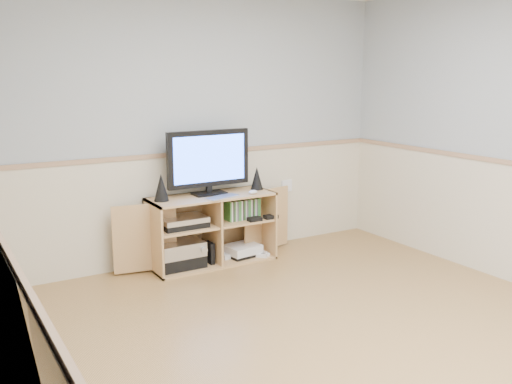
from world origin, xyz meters
TOP-DOWN VIEW (x-y plane):
  - room at (-0.06, 0.12)m, footprint 4.04×4.54m
  - media_cabinet at (0.02, 2.05)m, footprint 1.83×0.44m
  - monitor at (0.02, 2.05)m, footprint 0.81×0.18m
  - speaker_left at (-0.46, 2.02)m, footprint 0.13×0.13m
  - speaker_right at (0.51, 2.02)m, footprint 0.12×0.12m
  - keyboard at (0.06, 1.86)m, footprint 0.35×0.21m
  - mouse at (0.38, 1.86)m, footprint 0.11×0.09m
  - av_components at (-0.30, 2.00)m, footprint 0.51×0.31m
  - game_consoles at (0.32, 1.99)m, footprint 0.46×0.30m
  - game_cases at (0.33, 1.98)m, footprint 0.33×0.13m
  - wall_outlet at (1.00, 2.23)m, footprint 0.12×0.03m

SIDE VIEW (x-z plane):
  - game_consoles at x=0.32m, z-range 0.02..0.13m
  - av_components at x=-0.30m, z-range -0.01..0.45m
  - media_cabinet at x=0.02m, z-range 0.01..0.66m
  - game_cases at x=0.33m, z-range 0.39..0.58m
  - wall_outlet at x=1.00m, z-range 0.54..0.66m
  - keyboard at x=0.06m, z-range 0.65..0.66m
  - mouse at x=0.38m, z-range 0.65..0.69m
  - speaker_right at x=0.51m, z-range 0.65..0.87m
  - speaker_left at x=-0.46m, z-range 0.65..0.89m
  - monitor at x=0.02m, z-range 0.67..1.27m
  - room at x=-0.06m, z-range -0.05..2.49m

